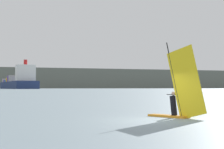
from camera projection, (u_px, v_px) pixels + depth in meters
The scene contains 4 objects.
ground_plane at pixel (156, 120), 18.76m from camera, with size 4000.00×4000.00×0.00m, color gray.
windsurfer at pixel (178, 97), 20.23m from camera, with size 2.61×3.07×4.26m.
cargo_ship at pixel (18, 83), 475.92m from camera, with size 73.48×151.36×33.65m.
distant_headland at pixel (165, 81), 980.15m from camera, with size 1156.21×369.07×38.99m, color #60665B.
Camera 1 is at (-3.58, -18.62, 1.65)m, focal length 59.70 mm.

